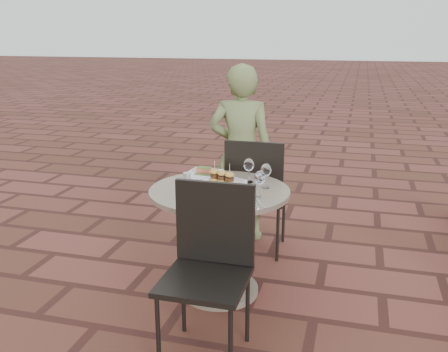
% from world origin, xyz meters
% --- Properties ---
extents(ground, '(60.00, 60.00, 0.00)m').
position_xyz_m(ground, '(0.00, 0.00, 0.00)').
color(ground, brown).
rests_on(ground, ground).
extents(cafe_table, '(0.90, 0.90, 0.73)m').
position_xyz_m(cafe_table, '(-0.23, -0.24, 0.48)').
color(cafe_table, gray).
rests_on(cafe_table, ground).
extents(chair_far, '(0.45, 0.45, 0.93)m').
position_xyz_m(chair_far, '(-0.13, 0.43, 0.55)').
color(chair_far, black).
rests_on(chair_far, ground).
extents(chair_near, '(0.44, 0.44, 0.93)m').
position_xyz_m(chair_near, '(-0.12, -0.83, 0.55)').
color(chair_near, black).
rests_on(chair_near, ground).
extents(diner, '(0.56, 0.40, 1.47)m').
position_xyz_m(diner, '(-0.33, 0.75, 0.73)').
color(diner, '#606F3D').
rests_on(diner, ground).
extents(plate_salmon, '(0.24, 0.24, 0.06)m').
position_xyz_m(plate_salmon, '(-0.42, 0.04, 0.75)').
color(plate_salmon, white).
rests_on(plate_salmon, cafe_table).
extents(plate_sliders, '(0.31, 0.31, 0.15)m').
position_xyz_m(plate_sliders, '(-0.24, -0.14, 0.76)').
color(plate_sliders, white).
rests_on(plate_sliders, cafe_table).
extents(plate_tuna, '(0.33, 0.33, 0.03)m').
position_xyz_m(plate_tuna, '(-0.19, -0.51, 0.74)').
color(plate_tuna, white).
rests_on(plate_tuna, cafe_table).
extents(wine_glass_right, '(0.07, 0.07, 0.17)m').
position_xyz_m(wine_glass_right, '(0.05, -0.33, 0.85)').
color(wine_glass_right, white).
rests_on(wine_glass_right, cafe_table).
extents(wine_glass_mid, '(0.07, 0.07, 0.16)m').
position_xyz_m(wine_glass_mid, '(-0.08, -0.04, 0.85)').
color(wine_glass_mid, white).
rests_on(wine_glass_mid, cafe_table).
extents(wine_glass_far, '(0.07, 0.07, 0.16)m').
position_xyz_m(wine_glass_far, '(0.05, -0.13, 0.84)').
color(wine_glass_far, white).
rests_on(wine_glass_far, cafe_table).
extents(steel_ramekin, '(0.07, 0.07, 0.04)m').
position_xyz_m(steel_ramekin, '(-0.51, -0.06, 0.75)').
color(steel_ramekin, silver).
rests_on(steel_ramekin, cafe_table).
extents(cutlery_set, '(0.18, 0.25, 0.00)m').
position_xyz_m(cutlery_set, '(0.04, -0.44, 0.73)').
color(cutlery_set, silver).
rests_on(cutlery_set, cafe_table).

